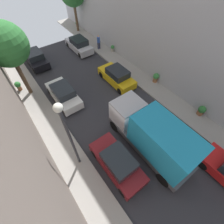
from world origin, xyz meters
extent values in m
plane|color=#2D2D33|center=(0.00, 0.00, 0.00)|extent=(32.00, 32.00, 0.00)
cube|color=gray|center=(-5.00, 0.00, 0.07)|extent=(2.00, 44.00, 0.15)
cube|color=gray|center=(5.00, 0.00, 0.07)|extent=(2.00, 44.00, 0.15)
cube|color=maroon|center=(-2.70, -2.30, 0.55)|extent=(1.76, 4.20, 0.76)
cube|color=#1E2328|center=(-2.70, -2.45, 1.25)|extent=(1.56, 2.10, 0.64)
cylinder|color=black|center=(-3.48, -0.75, 0.32)|extent=(0.22, 0.64, 0.64)
cylinder|color=black|center=(-1.92, -0.75, 0.32)|extent=(0.22, 0.64, 0.64)
cylinder|color=black|center=(-3.48, -3.85, 0.32)|extent=(0.22, 0.64, 0.64)
cylinder|color=black|center=(-1.92, -3.85, 0.32)|extent=(0.22, 0.64, 0.64)
cube|color=white|center=(-2.70, 5.63, 0.55)|extent=(1.76, 4.20, 0.76)
cube|color=#1E2328|center=(-2.70, 5.48, 1.25)|extent=(1.56, 2.10, 0.64)
cylinder|color=black|center=(-3.48, 7.18, 0.32)|extent=(0.22, 0.64, 0.64)
cylinder|color=black|center=(-1.92, 7.18, 0.32)|extent=(0.22, 0.64, 0.64)
cylinder|color=black|center=(-3.48, 4.08, 0.32)|extent=(0.22, 0.64, 0.64)
cylinder|color=black|center=(-1.92, 4.08, 0.32)|extent=(0.22, 0.64, 0.64)
cube|color=black|center=(-2.70, 12.76, 0.55)|extent=(1.76, 4.20, 0.76)
cube|color=#1E2328|center=(-2.70, 12.61, 1.25)|extent=(1.56, 2.10, 0.64)
cylinder|color=black|center=(-3.48, 14.31, 0.32)|extent=(0.22, 0.64, 0.64)
cylinder|color=black|center=(-1.92, 14.31, 0.32)|extent=(0.22, 0.64, 0.64)
cylinder|color=black|center=(-3.48, 11.21, 0.32)|extent=(0.22, 0.64, 0.64)
cylinder|color=black|center=(-1.92, 11.21, 0.32)|extent=(0.22, 0.64, 0.64)
cylinder|color=black|center=(1.92, -5.79, 0.32)|extent=(0.22, 0.64, 0.64)
cylinder|color=black|center=(3.48, -5.79, 0.32)|extent=(0.22, 0.64, 0.64)
cube|color=gold|center=(2.70, 4.72, 0.55)|extent=(1.76, 4.20, 0.76)
cube|color=#1E2328|center=(2.70, 4.57, 1.25)|extent=(1.56, 2.10, 0.64)
cylinder|color=black|center=(1.92, 6.27, 0.32)|extent=(0.22, 0.64, 0.64)
cylinder|color=black|center=(3.48, 6.27, 0.32)|extent=(0.22, 0.64, 0.64)
cylinder|color=black|center=(1.92, 3.17, 0.32)|extent=(0.22, 0.64, 0.64)
cylinder|color=black|center=(3.48, 3.17, 0.32)|extent=(0.22, 0.64, 0.64)
cube|color=silver|center=(2.70, 12.38, 0.55)|extent=(1.76, 4.20, 0.76)
cube|color=#1E2328|center=(2.70, 12.23, 1.25)|extent=(1.56, 2.10, 0.64)
cylinder|color=black|center=(1.92, 13.93, 0.32)|extent=(0.22, 0.64, 0.64)
cylinder|color=black|center=(3.48, 13.93, 0.32)|extent=(0.22, 0.64, 0.64)
cylinder|color=black|center=(1.92, 10.83, 0.32)|extent=(0.22, 0.64, 0.64)
cylinder|color=black|center=(3.48, 10.83, 0.32)|extent=(0.22, 0.64, 0.64)
cube|color=#4C4C51|center=(0.00, -2.43, 0.73)|extent=(2.20, 6.60, 0.50)
cube|color=#B7B7BC|center=(0.00, -0.03, 1.83)|extent=(2.10, 1.80, 1.70)
cube|color=#1E8CB7|center=(0.00, -3.43, 2.18)|extent=(2.24, 4.20, 2.40)
cylinder|color=black|center=(-0.98, 0.17, 0.48)|extent=(0.30, 0.96, 0.96)
cylinder|color=black|center=(0.98, 0.17, 0.48)|extent=(0.30, 0.96, 0.96)
cylinder|color=black|center=(-0.98, -4.83, 0.48)|extent=(0.30, 0.96, 0.96)
cylinder|color=black|center=(0.98, -4.83, 0.48)|extent=(0.30, 0.96, 0.96)
cylinder|color=#2D334C|center=(4.63, 10.99, 0.56)|extent=(0.18, 0.18, 0.82)
cylinder|color=#2D334C|center=(4.85, 10.99, 0.56)|extent=(0.18, 0.18, 0.82)
cylinder|color=#3359B2|center=(4.74, 10.99, 1.29)|extent=(0.36, 0.36, 0.64)
sphere|color=tan|center=(4.74, 10.99, 1.75)|extent=(0.24, 0.24, 0.24)
cylinder|color=brown|center=(-4.95, 8.32, 1.93)|extent=(0.36, 0.36, 3.55)
sphere|color=#2D7233|center=(-4.95, 8.32, 4.94)|extent=(3.30, 3.30, 3.30)
cylinder|color=brown|center=(5.11, 17.05, 1.87)|extent=(0.34, 0.34, 3.45)
cylinder|color=#B2A899|center=(5.73, 9.46, 0.35)|extent=(0.37, 0.37, 0.39)
sphere|color=#38843D|center=(5.73, 9.46, 0.72)|extent=(0.43, 0.43, 0.43)
cylinder|color=#B2A899|center=(5.64, 18.31, 0.32)|extent=(0.33, 0.33, 0.33)
sphere|color=#38843D|center=(5.64, 18.31, 0.64)|extent=(0.40, 0.40, 0.40)
cylinder|color=brown|center=(5.71, -2.98, 0.33)|extent=(0.49, 0.49, 0.35)
sphere|color=#2D7233|center=(5.71, -2.98, 0.75)|extent=(0.61, 0.61, 0.61)
cylinder|color=brown|center=(-5.65, 9.26, 0.37)|extent=(0.38, 0.38, 0.45)
sphere|color=#2D7233|center=(-5.65, 9.26, 0.82)|extent=(0.55, 0.55, 0.55)
cylinder|color=brown|center=(5.77, 2.28, 0.37)|extent=(0.46, 0.46, 0.44)
sphere|color=#38843D|center=(5.77, 2.28, 0.82)|extent=(0.59, 0.59, 0.59)
cylinder|color=#333338|center=(-4.60, -0.52, 2.90)|extent=(0.16, 0.16, 5.50)
sphere|color=white|center=(-4.60, -0.52, 5.87)|extent=(0.44, 0.44, 0.44)
camera|label=1|loc=(-5.39, -5.34, 10.96)|focal=25.76mm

